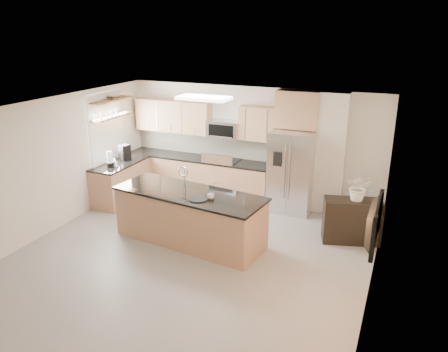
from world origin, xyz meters
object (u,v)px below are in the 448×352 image
at_px(coffee_maker, 125,153).
at_px(flower_vase, 360,181).
at_px(refrigerator, 292,171).
at_px(blender, 110,160).
at_px(microwave, 224,129).
at_px(platter, 198,199).
at_px(cup, 211,196).
at_px(range, 222,179).
at_px(island, 190,217).
at_px(credenza, 352,221).
at_px(television, 368,222).
at_px(bowl, 113,96).
at_px(kettle, 115,161).

distance_m(coffee_maker, flower_vase, 5.27).
height_order(refrigerator, blender, refrigerator).
relative_size(microwave, blender, 2.14).
bearing_deg(platter, cup, 31.19).
bearing_deg(range, cup, -71.01).
distance_m(island, flower_vase, 3.17).
xyz_separation_m(credenza, blender, (-5.17, -0.35, 0.66)).
bearing_deg(island, credenza, 29.85).
xyz_separation_m(credenza, television, (0.41, -2.06, 0.93)).
distance_m(blender, flower_vase, 5.25).
xyz_separation_m(range, bowl, (-2.25, -0.88, 1.91)).
bearing_deg(cup, television, -15.57).
height_order(kettle, flower_vase, flower_vase).
distance_m(island, cup, 0.74).
distance_m(platter, television, 2.97).
relative_size(blender, coffee_maker, 1.01).
relative_size(range, bowl, 3.16).
bearing_deg(refrigerator, range, 178.40).
bearing_deg(microwave, cup, -71.89).
distance_m(bowl, television, 6.27).
xyz_separation_m(microwave, flower_vase, (3.16, -1.16, -0.41)).
bearing_deg(microwave, range, -90.00).
height_order(bowl, flower_vase, bowl).
relative_size(flower_vase, television, 0.71).
bearing_deg(credenza, bowl, 162.21).
distance_m(microwave, bowl, 2.58).
bearing_deg(platter, credenza, 29.99).
distance_m(platter, bowl, 3.58).
bearing_deg(blender, platter, -21.75).
distance_m(refrigerator, flower_vase, 1.83).
relative_size(cup, bowl, 0.34).
distance_m(cup, television, 2.82).
distance_m(blender, coffee_maker, 0.58).
height_order(cup, platter, cup).
bearing_deg(coffee_maker, cup, -27.99).
xyz_separation_m(kettle, bowl, (-0.23, 0.41, 1.36)).
height_order(refrigerator, kettle, refrigerator).
distance_m(range, kettle, 2.46).
xyz_separation_m(coffee_maker, television, (5.61, -2.30, 0.26)).
bearing_deg(bowl, television, -21.27).
bearing_deg(blender, credenza, 3.86).
height_order(refrigerator, island, refrigerator).
distance_m(cup, kettle, 3.04).
distance_m(refrigerator, cup, 2.48).
bearing_deg(flower_vase, television, -80.61).
distance_m(platter, blender, 2.91).
relative_size(island, coffee_maker, 8.36).
bearing_deg(platter, island, 141.27).
height_order(credenza, bowl, bowl).
relative_size(refrigerator, flower_vase, 2.32).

